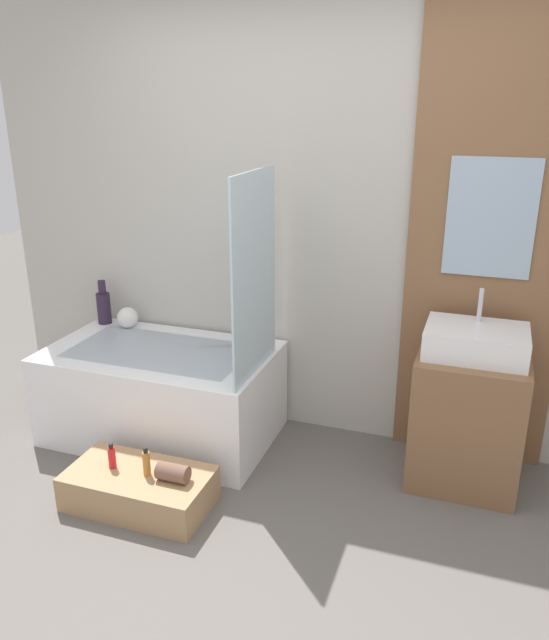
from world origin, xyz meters
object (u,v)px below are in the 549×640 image
Objects in this scene: bottle_soap_primary at (112,457)px; bottle_soap_secondary at (146,463)px; bathtub at (162,392)px; wooden_step_bench at (139,489)px; sink at (476,341)px; vase_round_light at (128,318)px; vase_tall_dark at (104,306)px.

bottle_soap_secondary reaches higher than bottle_soap_primary.
bathtub is 0.74m from wooden_step_bench.
sink reaches higher than wooden_step_bench.
wooden_step_bench is at bearing -57.26° from vase_round_light.
bathtub is at bearing 112.84° from bottle_soap_secondary.
wooden_step_bench is 2.50× the size of vase_tall_dark.
bathtub is 9.64× the size of bottle_soap_primary.
vase_round_light is (-0.61, 0.96, 0.53)m from wooden_step_bench.
sink is at bearing 25.41° from bottle_soap_primary.
sink reaches higher than bottle_soap_primary.
bathtub is at bearing -176.09° from sink.
bottle_soap_secondary reaches higher than wooden_step_bench.
vase_tall_dark is 1.86× the size of bottle_soap_secondary.
wooden_step_bench is 0.17m from bottle_soap_secondary.
sink is 1.73× the size of vase_tall_dark.
sink is at bearing 28.34° from bottle_soap_secondary.
vase_tall_dark is 0.20m from vase_round_light.
sink is (1.76, 0.12, 0.52)m from bathtub.
vase_tall_dark reaches higher than bottle_soap_secondary.
sink is 3.21× the size of bottle_soap_secondary.
sink is at bearing -4.24° from vase_round_light.
wooden_step_bench is 5.25× the size of bottle_soap_primary.
sink is at bearing -4.45° from vase_tall_dark.
wooden_step_bench is (0.23, -0.68, -0.19)m from bathtub.
wooden_step_bench is 4.65× the size of bottle_soap_secondary.
bottle_soap_primary is (0.47, -0.96, -0.37)m from vase_round_light.
bathtub reaches higher than wooden_step_bench.
vase_tall_dark reaches higher than bottle_soap_primary.
bottle_soap_primary is at bearing -154.59° from sink.
bottle_soap_primary reaches higher than wooden_step_bench.
vase_tall_dark is (-0.57, 0.30, 0.39)m from bathtub.
bottle_soap_secondary is (0.86, -0.98, -0.42)m from vase_tall_dark.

